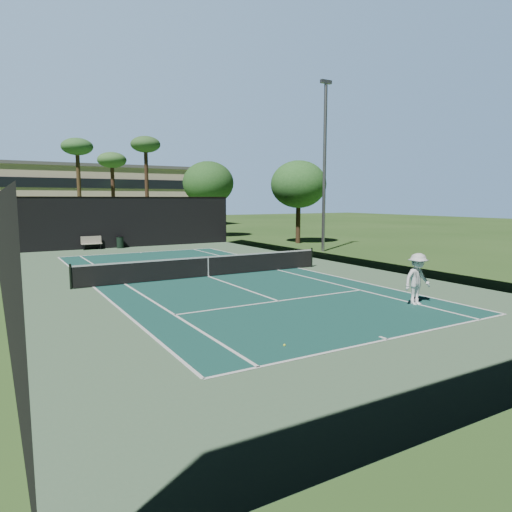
{
  "coord_description": "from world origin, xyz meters",
  "views": [
    {
      "loc": [
        -9.21,
        -20.52,
        3.84
      ],
      "look_at": [
        1.0,
        -3.0,
        1.3
      ],
      "focal_mm": 32.0,
      "sensor_mm": 36.0,
      "label": 1
    }
  ],
  "objects_px": {
    "tennis_ball_d": "(121,276)",
    "tennis_ball_c": "(168,264)",
    "tennis_ball_a": "(284,345)",
    "player": "(417,279)",
    "tennis_ball_b": "(112,271)",
    "park_bench": "(91,242)",
    "tennis_net": "(208,266)",
    "trash_bin": "(120,242)"
  },
  "relations": [
    {
      "from": "tennis_ball_a",
      "to": "tennis_ball_c",
      "type": "height_order",
      "value": "tennis_ball_a"
    },
    {
      "from": "tennis_net",
      "to": "tennis_ball_b",
      "type": "relative_size",
      "value": 179.09
    },
    {
      "from": "player",
      "to": "tennis_ball_c",
      "type": "height_order",
      "value": "player"
    },
    {
      "from": "tennis_ball_d",
      "to": "player",
      "type": "bearing_deg",
      "value": -56.31
    },
    {
      "from": "tennis_net",
      "to": "player",
      "type": "bearing_deg",
      "value": -66.36
    },
    {
      "from": "player",
      "to": "park_bench",
      "type": "xyz_separation_m",
      "value": [
        -6.73,
        25.08,
        -0.4
      ]
    },
    {
      "from": "tennis_ball_a",
      "to": "tennis_ball_c",
      "type": "relative_size",
      "value": 1.09
    },
    {
      "from": "tennis_ball_a",
      "to": "park_bench",
      "type": "relative_size",
      "value": 0.05
    },
    {
      "from": "tennis_net",
      "to": "park_bench",
      "type": "height_order",
      "value": "tennis_net"
    },
    {
      "from": "tennis_ball_a",
      "to": "tennis_ball_d",
      "type": "xyz_separation_m",
      "value": [
        -0.96,
        13.25,
        -0.0
      ]
    },
    {
      "from": "tennis_ball_d",
      "to": "tennis_ball_c",
      "type": "bearing_deg",
      "value": 39.61
    },
    {
      "from": "tennis_net",
      "to": "tennis_ball_b",
      "type": "distance_m",
      "value": 5.47
    },
    {
      "from": "tennis_ball_c",
      "to": "tennis_ball_d",
      "type": "xyz_separation_m",
      "value": [
        -3.43,
        -2.84,
        -0.0
      ]
    },
    {
      "from": "tennis_net",
      "to": "tennis_ball_d",
      "type": "relative_size",
      "value": 202.51
    },
    {
      "from": "tennis_ball_c",
      "to": "player",
      "type": "bearing_deg",
      "value": -73.28
    },
    {
      "from": "player",
      "to": "tennis_ball_b",
      "type": "relative_size",
      "value": 26.27
    },
    {
      "from": "tennis_ball_c",
      "to": "tennis_ball_d",
      "type": "bearing_deg",
      "value": -140.39
    },
    {
      "from": "player",
      "to": "trash_bin",
      "type": "bearing_deg",
      "value": 100.43
    },
    {
      "from": "tennis_net",
      "to": "park_bench",
      "type": "relative_size",
      "value": 8.6
    },
    {
      "from": "player",
      "to": "trash_bin",
      "type": "distance_m",
      "value": 25.4
    },
    {
      "from": "player",
      "to": "tennis_ball_b",
      "type": "distance_m",
      "value": 15.46
    },
    {
      "from": "tennis_ball_d",
      "to": "tennis_net",
      "type": "bearing_deg",
      "value": -32.28
    },
    {
      "from": "player",
      "to": "tennis_ball_d",
      "type": "relative_size",
      "value": 29.7
    },
    {
      "from": "player",
      "to": "tennis_ball_d",
      "type": "distance_m",
      "value": 14.09
    },
    {
      "from": "tennis_ball_c",
      "to": "park_bench",
      "type": "xyz_separation_m",
      "value": [
        -2.36,
        10.54,
        0.51
      ]
    },
    {
      "from": "tennis_ball_b",
      "to": "tennis_ball_d",
      "type": "relative_size",
      "value": 1.13
    },
    {
      "from": "tennis_ball_d",
      "to": "park_bench",
      "type": "relative_size",
      "value": 0.04
    },
    {
      "from": "tennis_ball_a",
      "to": "tennis_ball_b",
      "type": "xyz_separation_m",
      "value": [
        -1.07,
        14.8,
        0.0
      ]
    },
    {
      "from": "player",
      "to": "tennis_ball_b",
      "type": "bearing_deg",
      "value": 120.83
    },
    {
      "from": "player",
      "to": "tennis_ball_c",
      "type": "xyz_separation_m",
      "value": [
        -4.37,
        14.54,
        -0.91
      ]
    },
    {
      "from": "tennis_ball_c",
      "to": "tennis_ball_d",
      "type": "height_order",
      "value": "same"
    },
    {
      "from": "tennis_ball_a",
      "to": "tennis_ball_c",
      "type": "bearing_deg",
      "value": 81.25
    },
    {
      "from": "tennis_net",
      "to": "tennis_ball_c",
      "type": "relative_size",
      "value": 200.11
    },
    {
      "from": "tennis_net",
      "to": "trash_bin",
      "type": "xyz_separation_m",
      "value": [
        -0.51,
        15.61,
        -0.08
      ]
    },
    {
      "from": "tennis_ball_b",
      "to": "tennis_ball_d",
      "type": "xyz_separation_m",
      "value": [
        0.11,
        -1.55,
        -0.0
      ]
    },
    {
      "from": "tennis_ball_a",
      "to": "trash_bin",
      "type": "relative_size",
      "value": 0.07
    },
    {
      "from": "tennis_ball_a",
      "to": "park_bench",
      "type": "height_order",
      "value": "park_bench"
    },
    {
      "from": "park_bench",
      "to": "tennis_ball_a",
      "type": "bearing_deg",
      "value": -90.25
    },
    {
      "from": "tennis_ball_a",
      "to": "tennis_ball_c",
      "type": "distance_m",
      "value": 16.28
    },
    {
      "from": "player",
      "to": "park_bench",
      "type": "relative_size",
      "value": 1.26
    },
    {
      "from": "tennis_net",
      "to": "tennis_ball_a",
      "type": "distance_m",
      "value": 11.26
    },
    {
      "from": "tennis_ball_b",
      "to": "tennis_net",
      "type": "bearing_deg",
      "value": -45.52
    }
  ]
}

